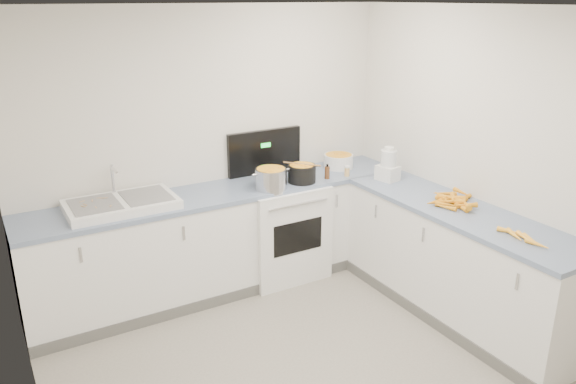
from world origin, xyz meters
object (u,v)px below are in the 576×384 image
spice_jar (347,172)px  food_processor (388,166)px  sink (121,204)px  steel_pot (271,180)px  stove (280,227)px  black_pot (302,175)px  mixing_bowl (338,161)px  extract_bottle (327,173)px

spice_jar → food_processor: food_processor is taller
sink → steel_pot: bearing=-8.0°
sink → spice_jar: 2.08m
food_processor → steel_pot: bearing=162.9°
stove → sink: size_ratio=1.58×
black_pot → mixing_bowl: (0.55, 0.21, -0.00)m
mixing_bowl → food_processor: food_processor is taller
black_pot → mixing_bowl: bearing=20.4°
stove → food_processor: size_ratio=4.29×
spice_jar → stove: bearing=162.3°
steel_pot → food_processor: (1.05, -0.32, 0.05)m
black_pot → extract_bottle: bearing=-7.7°
black_pot → mixing_bowl: 0.59m
sink → mixing_bowl: (2.16, 0.05, 0.03)m
steel_pot → mixing_bowl: size_ratio=0.96×
spice_jar → steel_pot: bearing=177.5°
extract_bottle → food_processor: (0.46, -0.32, 0.08)m
stove → steel_pot: bearing=-137.5°
black_pot → mixing_bowl: size_ratio=0.87×
sink → steel_pot: sink is taller
sink → mixing_bowl: size_ratio=2.95×
steel_pot → mixing_bowl: (0.89, 0.23, -0.02)m
stove → food_processor: stove is taller
spice_jar → mixing_bowl: bearing=71.6°
stove → black_pot: (0.16, -0.14, 0.54)m
sink → food_processor: food_processor is taller
stove → mixing_bowl: size_ratio=4.66×
mixing_bowl → spice_jar: (-0.09, -0.27, -0.03)m
mixing_bowl → black_pot: bearing=-159.6°
steel_pot → extract_bottle: size_ratio=2.40×
sink → mixing_bowl: 2.16m
extract_bottle → food_processor: 0.56m
steel_pot → mixing_bowl: 0.92m
steel_pot → extract_bottle: 0.59m
sink → spice_jar: (2.07, -0.21, 0.00)m
stove → mixing_bowl: stove is taller
food_processor → black_pot: bearing=153.9°
steel_pot → stove: bearing=42.5°
steel_pot → mixing_bowl: steel_pot is taller
black_pot → spice_jar: black_pot is taller
steel_pot → black_pot: size_ratio=1.10×
stove → extract_bottle: (0.41, -0.17, 0.52)m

